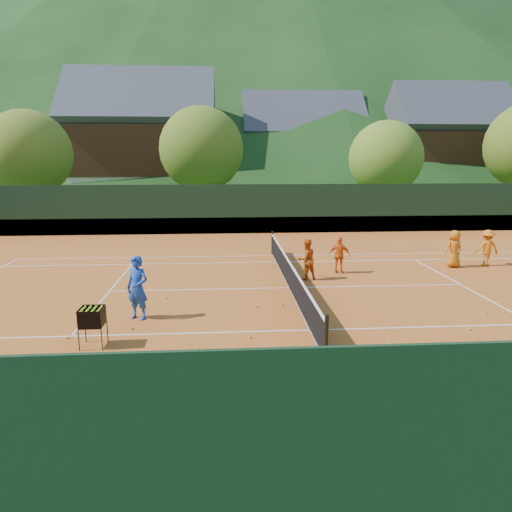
{
  "coord_description": "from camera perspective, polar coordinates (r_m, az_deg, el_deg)",
  "views": [
    {
      "loc": [
        -2.3,
        -15.74,
        4.68
      ],
      "look_at": [
        -1.21,
        0.0,
        1.22
      ],
      "focal_mm": 32.0,
      "sensor_mm": 36.0,
      "label": 1
    }
  ],
  "objects": [
    {
      "name": "ground",
      "position": [
        16.58,
        4.2,
        -4.05
      ],
      "size": [
        400.0,
        400.0,
        0.0
      ],
      "primitive_type": "plane",
      "color": "#274B17",
      "rests_on": "ground"
    },
    {
      "name": "clay_court",
      "position": [
        16.58,
        4.2,
        -4.01
      ],
      "size": [
        40.0,
        24.0,
        0.02
      ],
      "primitive_type": "cube",
      "color": "#B4561D",
      "rests_on": "ground"
    },
    {
      "name": "mountain_far",
      "position": [
        183.22,
        0.06,
        28.33
      ],
      "size": [
        280.0,
        280.0,
        110.0
      ],
      "primitive_type": "cone",
      "color": "black",
      "rests_on": "ground"
    },
    {
      "name": "mountain_far_right",
      "position": [
        194.48,
        26.97,
        23.85
      ],
      "size": [
        260.0,
        260.0,
        95.0
      ],
      "primitive_type": "cone",
      "color": "#153613",
      "rests_on": "ground"
    },
    {
      "name": "coach",
      "position": [
        13.63,
        -14.58,
        -3.88
      ],
      "size": [
        0.81,
        0.69,
        1.87
      ],
      "primitive_type": "imported",
      "rotation": [
        0.0,
        0.0,
        -0.43
      ],
      "color": "#1A44AC",
      "rests_on": "clay_court"
    },
    {
      "name": "student_a",
      "position": [
        17.58,
        6.31,
        -0.42
      ],
      "size": [
        0.92,
        0.83,
        1.57
      ],
      "primitive_type": "imported",
      "rotation": [
        0.0,
        0.0,
        3.5
      ],
      "color": "#E05C13",
      "rests_on": "clay_court"
    },
    {
      "name": "student_b",
      "position": [
        18.72,
        10.4,
        0.12
      ],
      "size": [
        0.95,
        0.69,
        1.5
      ],
      "primitive_type": "imported",
      "rotation": [
        0.0,
        0.0,
        2.72
      ],
      "color": "orange",
      "rests_on": "clay_court"
    },
    {
      "name": "student_c",
      "position": [
        21.16,
        23.51,
        0.83
      ],
      "size": [
        0.88,
        0.67,
        1.6
      ],
      "primitive_type": "imported",
      "rotation": [
        0.0,
        0.0,
        3.37
      ],
      "color": "#CE6B12",
      "rests_on": "clay_court"
    },
    {
      "name": "student_d",
      "position": [
        22.08,
        26.89,
        0.91
      ],
      "size": [
        1.04,
        0.63,
        1.56
      ],
      "primitive_type": "imported",
      "rotation": [
        0.0,
        0.0,
        3.09
      ],
      "color": "orange",
      "rests_on": "clay_court"
    },
    {
      "name": "tennis_ball_0",
      "position": [
        11.25,
        -18.79,
        -12.6
      ],
      "size": [
        0.07,
        0.07,
        0.07
      ],
      "primitive_type": "sphere",
      "color": "#B6D323",
      "rests_on": "clay_court"
    },
    {
      "name": "tennis_ball_1",
      "position": [
        11.52,
        -7.22,
        -11.39
      ],
      "size": [
        0.07,
        0.07,
        0.07
      ],
      "primitive_type": "sphere",
      "color": "#B6D323",
      "rests_on": "clay_court"
    },
    {
      "name": "tennis_ball_2",
      "position": [
        12.16,
        16.34,
        -10.5
      ],
      "size": [
        0.07,
        0.07,
        0.07
      ],
      "primitive_type": "sphere",
      "color": "#B6D323",
      "rests_on": "clay_court"
    },
    {
      "name": "tennis_ball_3",
      "position": [
        9.37,
        -0.03,
        -17.19
      ],
      "size": [
        0.07,
        0.07,
        0.07
      ],
      "primitive_type": "sphere",
      "color": "#B6D323",
      "rests_on": "clay_court"
    },
    {
      "name": "tennis_ball_5",
      "position": [
        14.38,
        -19.38,
        -7.11
      ],
      "size": [
        0.07,
        0.07,
        0.07
      ],
      "primitive_type": "sphere",
      "color": "#B6D323",
      "rests_on": "clay_court"
    },
    {
      "name": "tennis_ball_6",
      "position": [
        15.55,
        -11.09,
        -5.17
      ],
      "size": [
        0.07,
        0.07,
        0.07
      ],
      "primitive_type": "sphere",
      "color": "#B6D323",
      "rests_on": "clay_court"
    },
    {
      "name": "tennis_ball_7",
      "position": [
        13.04,
        -22.53,
        -9.39
      ],
      "size": [
        0.07,
        0.07,
        0.07
      ],
      "primitive_type": "sphere",
      "color": "#B6D323",
      "rests_on": "clay_court"
    },
    {
      "name": "tennis_ball_8",
      "position": [
        14.48,
        0.11,
        -6.25
      ],
      "size": [
        0.07,
        0.07,
        0.07
      ],
      "primitive_type": "sphere",
      "color": "#B6D323",
      "rests_on": "clay_court"
    },
    {
      "name": "tennis_ball_9",
      "position": [
        11.02,
        11.76,
        -12.71
      ],
      "size": [
        0.07,
        0.07,
        0.07
      ],
      "primitive_type": "sphere",
      "color": "#B6D323",
      "rests_on": "clay_court"
    },
    {
      "name": "tennis_ball_10",
      "position": [
        12.11,
        -0.74,
        -10.08
      ],
      "size": [
        0.07,
        0.07,
        0.07
      ],
      "primitive_type": "sphere",
      "color": "#B6D323",
      "rests_on": "clay_court"
    },
    {
      "name": "tennis_ball_11",
      "position": [
        9.04,
        -22.89,
        -19.46
      ],
      "size": [
        0.07,
        0.07,
        0.07
      ],
      "primitive_type": "sphere",
      "color": "#B6D323",
      "rests_on": "clay_court"
    },
    {
      "name": "tennis_ball_12",
      "position": [
        13.12,
        -15.28,
        -8.73
      ],
      "size": [
        0.07,
        0.07,
        0.07
      ],
      "primitive_type": "sphere",
      "color": "#B6D323",
      "rests_on": "clay_court"
    },
    {
      "name": "tennis_ball_14",
      "position": [
        13.92,
        25.12,
        -8.25
      ],
      "size": [
        0.07,
        0.07,
        0.07
      ],
      "primitive_type": "sphere",
      "color": "#B6D323",
      "rests_on": "clay_court"
    },
    {
      "name": "tennis_ball_15",
      "position": [
        9.4,
        -23.21,
        -18.2
      ],
      "size": [
        0.07,
        0.07,
        0.07
      ],
      "primitive_type": "sphere",
      "color": "#B6D323",
      "rests_on": "clay_court"
    },
    {
      "name": "tennis_ball_16",
      "position": [
        11.46,
        -9.58,
        -11.61
      ],
      "size": [
        0.07,
        0.07,
        0.07
      ],
      "primitive_type": "sphere",
      "color": "#B6D323",
      "rests_on": "clay_court"
    },
    {
      "name": "tennis_ball_17",
      "position": [
        15.6,
        26.86,
        -6.25
      ],
      "size": [
        0.07,
        0.07,
        0.07
      ],
      "primitive_type": "sphere",
      "color": "#B6D323",
      "rests_on": "clay_court"
    },
    {
      "name": "tennis_ball_18",
      "position": [
        14.62,
        3.29,
        -6.08
      ],
      "size": [
        0.07,
        0.07,
        0.07
      ],
      "primitive_type": "sphere",
      "color": "#B6D323",
      "rests_on": "clay_court"
    },
    {
      "name": "tennis_ball_19",
      "position": [
        10.46,
        -5.69,
        -13.94
      ],
      "size": [
        0.07,
        0.07,
        0.07
      ],
      "primitive_type": "sphere",
      "color": "#B6D323",
      "rests_on": "clay_court"
    },
    {
      "name": "tennis_ball_20",
      "position": [
        11.21,
        17.66,
        -12.62
      ],
      "size": [
        0.07,
        0.07,
        0.07
      ],
      "primitive_type": "sphere",
      "color": "#B6D323",
      "rests_on": "clay_court"
    },
    {
      "name": "court_lines",
      "position": [
        16.58,
        4.2,
        -3.97
      ],
      "size": [
        23.83,
        11.03,
        0.0
      ],
      "color": "white",
      "rests_on": "clay_court"
    },
    {
      "name": "tennis_net",
      "position": [
        16.44,
        4.23,
        -2.31
      ],
      "size": [
        0.1,
        12.07,
        1.1
      ],
      "color": "black",
      "rests_on": "clay_court"
    },
    {
      "name": "perimeter_fence",
      "position": [
        16.27,
        4.27,
        0.24
      ],
      "size": [
        40.4,
        24.24,
        3.0
      ],
      "color": "black",
      "rests_on": "clay_court"
    },
    {
      "name": "ball_hopper",
      "position": [
        12.09,
        -19.82,
        -7.28
      ],
      "size": [
        0.57,
        0.57,
        1.0
      ],
      "color": "black",
      "rests_on": "clay_court"
    },
    {
      "name": "chalet_left",
      "position": [
        46.39,
        -13.88,
        13.23
      ],
      "size": [
        13.8,
        9.93,
        12.92
      ],
      "color": "beige",
      "rests_on": "ground"
    },
    {
      "name": "chalet_mid",
      "position": [
        50.43,
        5.66,
        12.68
      ],
      "size": [
        12.65,
        8.82,
        11.45
      ],
      "color": "beige",
      "rests_on": "ground"
    },
    {
      "name": "chalet_right",
      "position": [
        50.89,
        22.57,
        12.11
      ],
      "size": [
        11.5,
        8.82,
        11.91
      ],
      "color": "beige",
      "rests_on": "ground"
    },
    {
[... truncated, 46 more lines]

